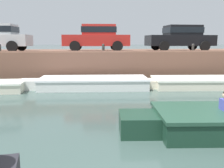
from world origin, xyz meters
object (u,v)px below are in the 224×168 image
object	(u,v)px
boat_moored_east_cream	(208,82)
mooring_bollard_mid	(103,48)
boat_moored_central_white	(88,83)
car_centre_black	(181,37)
mooring_bollard_east	(193,47)
car_left_inner_red	(97,37)
mooring_bollard_west	(0,48)

from	to	relation	value
boat_moored_east_cream	mooring_bollard_mid	bearing A→B (deg)	158.03
boat_moored_central_white	mooring_bollard_mid	world-z (taller)	mooring_bollard_mid
car_centre_black	mooring_bollard_east	bearing A→B (deg)	-90.24
car_left_inner_red	boat_moored_central_white	bearing A→B (deg)	-99.57
boat_moored_east_cream	car_left_inner_red	world-z (taller)	car_left_inner_red
boat_moored_east_cream	car_centre_black	xyz separation A→B (m)	(0.04, 3.87, 2.24)
car_centre_black	mooring_bollard_mid	size ratio (longest dim) A/B	9.12
boat_moored_east_cream	mooring_bollard_west	size ratio (longest dim) A/B	15.77
boat_moored_central_white	car_centre_black	bearing A→B (deg)	31.65
car_centre_black	mooring_bollard_west	bearing A→B (deg)	-169.48
boat_moored_east_cream	car_left_inner_red	bearing A→B (deg)	142.98
car_centre_black	mooring_bollard_east	xyz separation A→B (m)	(-0.01, -1.89, -0.61)
mooring_bollard_west	mooring_bollard_mid	world-z (taller)	same
car_centre_black	mooring_bollard_mid	distance (m)	5.33
boat_moored_east_cream	car_left_inner_red	distance (m)	6.80
boat_moored_central_white	mooring_bollard_west	bearing A→B (deg)	159.43
car_left_inner_red	mooring_bollard_mid	xyz separation A→B (m)	(0.23, -1.89, -0.61)
boat_moored_central_white	mooring_bollard_east	distance (m)	6.21
boat_moored_central_white	mooring_bollard_mid	distance (m)	2.46
car_left_inner_red	mooring_bollard_west	xyz separation A→B (m)	(-5.03, -1.89, -0.61)
boat_moored_east_cream	mooring_bollard_east	size ratio (longest dim) A/B	15.77
car_centre_black	mooring_bollard_west	distance (m)	10.39
mooring_bollard_east	car_centre_black	bearing A→B (deg)	89.76
boat_moored_central_white	car_centre_black	distance (m)	7.13
car_centre_black	mooring_bollard_mid	xyz separation A→B (m)	(-4.94, -1.89, -0.61)
car_left_inner_red	mooring_bollard_mid	distance (m)	2.00
boat_moored_east_cream	mooring_bollard_west	world-z (taller)	mooring_bollard_west
mooring_bollard_west	mooring_bollard_east	world-z (taller)	same
boat_moored_central_white	boat_moored_east_cream	distance (m)	5.74
mooring_bollard_mid	mooring_bollard_east	size ratio (longest dim) A/B	1.00
boat_moored_central_white	car_left_inner_red	size ratio (longest dim) A/B	1.53
mooring_bollard_west	boat_moored_east_cream	bearing A→B (deg)	-11.01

